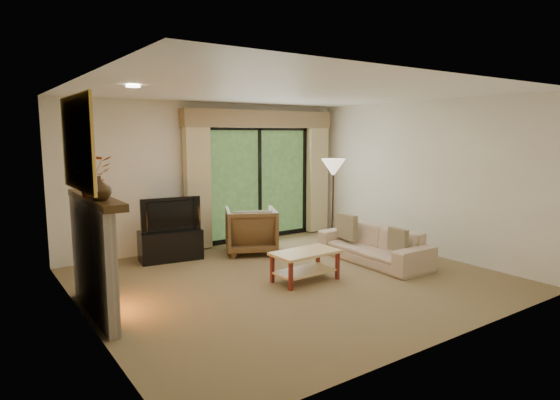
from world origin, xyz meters
TOP-DOWN VIEW (x-y plane):
  - floor at (0.00, 0.00)m, footprint 5.50×5.50m
  - ceiling at (0.00, 0.00)m, footprint 5.50×5.50m
  - wall_back at (0.00, 2.50)m, footprint 5.00×0.00m
  - wall_front at (0.00, -2.50)m, footprint 5.00×0.00m
  - wall_left at (-2.75, 0.00)m, footprint 0.00×5.00m
  - wall_right at (2.75, 0.00)m, footprint 0.00×5.00m
  - fireplace at (-2.63, 0.20)m, footprint 0.24×1.70m
  - mirror at (-2.71, 0.20)m, footprint 0.07×1.45m
  - sliding_door at (1.00, 2.45)m, footprint 2.26×0.10m
  - curtain_left at (-0.35, 2.34)m, footprint 0.45×0.18m
  - curtain_right at (2.35, 2.34)m, footprint 0.45×0.18m
  - cornice at (1.00, 2.36)m, footprint 3.20×0.24m
  - media_console at (-1.03, 1.95)m, footprint 1.04×0.57m
  - tv at (-1.03, 1.95)m, footprint 0.96×0.25m
  - armchair at (0.29, 1.60)m, footprint 1.14×1.15m
  - sofa at (1.61, -0.02)m, footprint 0.81×1.95m
  - pillow_near at (1.54, -0.58)m, footprint 0.10×0.34m
  - pillow_far at (1.54, 0.54)m, footprint 0.12×0.42m
  - coffee_table at (0.10, -0.17)m, footprint 0.96×0.54m
  - floor_lamp at (1.71, 1.10)m, footprint 0.47×0.47m
  - vase at (-2.61, -0.20)m, footprint 0.28×0.28m
  - branches at (-2.61, 0.10)m, footprint 0.49×0.46m

SIDE VIEW (x-z plane):
  - floor at x=0.00m, z-range 0.00..0.00m
  - coffee_table at x=0.10m, z-range 0.00..0.42m
  - media_console at x=-1.03m, z-range 0.00..0.49m
  - sofa at x=1.61m, z-range 0.00..0.56m
  - armchair at x=0.29m, z-range 0.00..0.79m
  - pillow_near at x=1.54m, z-range 0.31..0.65m
  - pillow_far at x=1.54m, z-range 0.28..0.70m
  - fireplace at x=-2.63m, z-range 0.00..1.37m
  - tv at x=-1.03m, z-range 0.49..1.04m
  - floor_lamp at x=1.71m, z-range 0.00..1.61m
  - sliding_door at x=1.00m, z-range 0.02..2.18m
  - curtain_left at x=-0.35m, z-range 0.02..2.38m
  - curtain_right at x=2.35m, z-range 0.02..2.38m
  - wall_back at x=0.00m, z-range -1.20..3.80m
  - wall_front at x=0.00m, z-range -1.20..3.80m
  - wall_left at x=-2.75m, z-range -1.20..3.80m
  - wall_right at x=2.75m, z-range -1.20..3.80m
  - vase at x=-2.61m, z-range 1.37..1.62m
  - branches at x=-2.61m, z-range 1.37..1.81m
  - mirror at x=-2.71m, z-range 1.44..2.46m
  - cornice at x=1.00m, z-range 2.16..2.48m
  - ceiling at x=0.00m, z-range 2.60..2.60m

